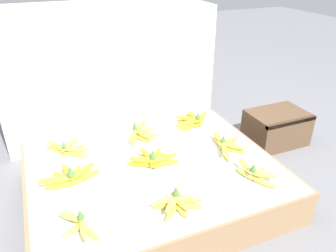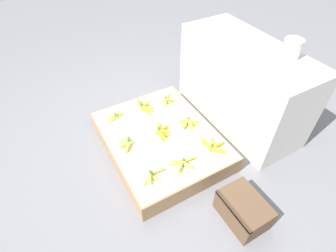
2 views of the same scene
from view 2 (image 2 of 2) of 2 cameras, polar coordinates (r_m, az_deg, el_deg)
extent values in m
plane|color=slate|center=(2.46, -1.62, -4.62)|extent=(10.00, 10.00, 0.00)
cube|color=#997551|center=(2.39, -1.66, -3.23)|extent=(1.16, 0.92, 0.18)
cube|color=silver|center=(2.33, -1.71, -1.72)|extent=(1.13, 0.90, 0.00)
cube|color=beige|center=(2.61, 15.80, 8.59)|extent=(1.32, 0.55, 0.80)
cube|color=brown|center=(2.05, 16.06, -17.09)|extent=(0.36, 0.26, 0.21)
cube|color=#402E20|center=(1.92, 13.94, -17.46)|extent=(0.36, 0.02, 0.02)
ellipsoid|color=#DBCC4C|center=(2.53, -10.53, 2.40)|extent=(0.07, 0.11, 0.02)
ellipsoid|color=#DBCC4C|center=(2.53, -11.76, 2.10)|extent=(0.12, 0.06, 0.02)
ellipsoid|color=#DBCC4C|center=(2.49, -12.08, 1.21)|extent=(0.07, 0.11, 0.02)
ellipsoid|color=#DBCC4C|center=(2.52, -10.99, 2.86)|extent=(0.10, 0.10, 0.02)
ellipsoid|color=#DBCC4C|center=(2.48, -12.43, 1.86)|extent=(0.03, 0.11, 0.02)
cone|color=#4C7533|center=(2.47, -11.48, 2.77)|extent=(0.03, 0.03, 0.04)
ellipsoid|color=#DBCC4C|center=(2.27, -8.74, -3.37)|extent=(0.13, 0.04, 0.03)
ellipsoid|color=#DBCC4C|center=(2.26, -9.65, -3.64)|extent=(0.11, 0.11, 0.03)
ellipsoid|color=#DBCC4C|center=(2.24, -9.21, -4.15)|extent=(0.04, 0.13, 0.03)
ellipsoid|color=#DBCC4C|center=(2.22, -8.78, -4.66)|extent=(0.12, 0.10, 0.03)
ellipsoid|color=#DBCC4C|center=(2.25, -8.97, -2.77)|extent=(0.13, 0.03, 0.03)
ellipsoid|color=#DBCC4C|center=(2.24, -9.29, -3.19)|extent=(0.11, 0.11, 0.03)
ellipsoid|color=#DBCC4C|center=(2.22, -9.20, -3.71)|extent=(0.05, 0.13, 0.03)
ellipsoid|color=#DBCC4C|center=(2.20, -8.80, -4.26)|extent=(0.12, 0.09, 0.03)
cone|color=#4C7533|center=(2.20, -8.69, -2.75)|extent=(0.03, 0.03, 0.04)
ellipsoid|color=#DBCC4C|center=(2.00, -4.68, -11.77)|extent=(0.08, 0.11, 0.03)
ellipsoid|color=#DBCC4C|center=(2.01, -2.62, -11.39)|extent=(0.11, 0.07, 0.03)
ellipsoid|color=#DBCC4C|center=(2.04, -2.80, -9.98)|extent=(0.05, 0.11, 0.03)
ellipsoid|color=#DBCC4C|center=(1.98, -4.09, -11.51)|extent=(0.11, 0.09, 0.03)
ellipsoid|color=#DBCC4C|center=(2.02, -2.13, -9.59)|extent=(0.03, 0.11, 0.03)
cone|color=#4C7533|center=(1.98, -3.89, -9.64)|extent=(0.03, 0.03, 0.04)
ellipsoid|color=yellow|center=(2.53, -4.74, 3.13)|extent=(0.14, 0.08, 0.03)
ellipsoid|color=yellow|center=(2.57, -4.53, 3.89)|extent=(0.08, 0.14, 0.03)
ellipsoid|color=yellow|center=(2.60, -5.07, 4.55)|extent=(0.10, 0.14, 0.03)
ellipsoid|color=yellow|center=(2.60, -6.23, 4.34)|extent=(0.14, 0.04, 0.03)
ellipsoid|color=yellow|center=(2.52, -4.69, 3.84)|extent=(0.14, 0.10, 0.03)
ellipsoid|color=yellow|center=(2.57, -4.96, 4.75)|extent=(0.05, 0.14, 0.03)
ellipsoid|color=yellow|center=(2.60, -6.32, 5.19)|extent=(0.14, 0.05, 0.03)
cone|color=#4C7533|center=(2.52, -5.97, 4.95)|extent=(0.04, 0.04, 0.05)
ellipsoid|color=gold|center=(2.28, -1.61, -2.33)|extent=(0.15, 0.05, 0.03)
ellipsoid|color=gold|center=(2.30, -0.86, -1.74)|extent=(0.13, 0.12, 0.03)
ellipsoid|color=gold|center=(2.33, -1.30, -1.03)|extent=(0.05, 0.15, 0.03)
ellipsoid|color=gold|center=(2.35, -2.00, -0.53)|extent=(0.14, 0.10, 0.03)
ellipsoid|color=gold|center=(2.26, -1.39, -1.83)|extent=(0.15, 0.03, 0.03)
ellipsoid|color=gold|center=(2.29, -1.12, -1.10)|extent=(0.12, 0.13, 0.03)
ellipsoid|color=gold|center=(2.32, -1.09, -0.43)|extent=(0.05, 0.15, 0.03)
ellipsoid|color=gold|center=(2.32, -2.06, -0.26)|extent=(0.14, 0.10, 0.03)
cone|color=#4C7533|center=(2.27, -2.09, -0.34)|extent=(0.03, 0.03, 0.04)
ellipsoid|color=gold|center=(2.09, 1.68, -8.28)|extent=(0.07, 0.14, 0.02)
ellipsoid|color=gold|center=(2.07, 2.88, -9.07)|extent=(0.12, 0.12, 0.02)
ellipsoid|color=gold|center=(2.08, 4.16, -8.65)|extent=(0.14, 0.07, 0.02)
ellipsoid|color=gold|center=(2.11, 4.29, -7.64)|extent=(0.04, 0.15, 0.02)
ellipsoid|color=gold|center=(2.08, 2.00, -7.65)|extent=(0.09, 0.14, 0.02)
ellipsoid|color=gold|center=(2.05, 2.84, -8.48)|extent=(0.11, 0.13, 0.02)
ellipsoid|color=gold|center=(2.06, 4.10, -8.29)|extent=(0.15, 0.06, 0.02)
ellipsoid|color=gold|center=(2.10, 4.71, -7.12)|extent=(0.04, 0.15, 0.02)
cone|color=#4C7533|center=(2.06, 3.25, -7.10)|extent=(0.03, 0.03, 0.04)
ellipsoid|color=gold|center=(2.62, -0.71, 4.92)|extent=(0.14, 0.12, 0.02)
ellipsoid|color=gold|center=(2.63, 0.36, 5.09)|extent=(0.16, 0.09, 0.02)
ellipsoid|color=gold|center=(2.66, 0.22, 5.61)|extent=(0.07, 0.16, 0.02)
ellipsoid|color=gold|center=(2.70, -0.04, 6.27)|extent=(0.12, 0.14, 0.02)
ellipsoid|color=gold|center=(2.60, -0.51, 5.26)|extent=(0.15, 0.09, 0.02)
ellipsoid|color=gold|center=(2.63, 0.49, 5.78)|extent=(0.12, 0.14, 0.02)
ellipsoid|color=gold|center=(2.67, -0.05, 6.50)|extent=(0.11, 0.15, 0.02)
cone|color=#4C7533|center=(2.62, -0.57, 6.42)|extent=(0.03, 0.03, 0.04)
ellipsoid|color=#DBCC4C|center=(2.42, 3.41, 0.84)|extent=(0.08, 0.13, 0.03)
ellipsoid|color=#DBCC4C|center=(2.39, 3.94, 0.28)|extent=(0.09, 0.12, 0.03)
ellipsoid|color=#DBCC4C|center=(2.37, 4.87, -0.22)|extent=(0.13, 0.06, 0.03)
ellipsoid|color=#DBCC4C|center=(2.41, 5.74, 0.56)|extent=(0.11, 0.10, 0.03)
ellipsoid|color=#DBCC4C|center=(2.40, 3.50, 1.41)|extent=(0.09, 0.12, 0.03)
ellipsoid|color=#DBCC4C|center=(2.35, 3.63, 0.38)|extent=(0.08, 0.12, 0.03)
ellipsoid|color=#DBCC4C|center=(2.37, 4.83, 0.72)|extent=(0.13, 0.05, 0.03)
ellipsoid|color=#DBCC4C|center=(2.39, 5.85, 1.10)|extent=(0.11, 0.11, 0.03)
cone|color=#4C7533|center=(2.38, 4.51, 2.02)|extent=(0.03, 0.03, 0.04)
ellipsoid|color=gold|center=(2.21, 10.58, -5.35)|extent=(0.14, 0.13, 0.03)
ellipsoid|color=gold|center=(2.24, 10.70, -4.37)|extent=(0.03, 0.17, 0.03)
ellipsoid|color=gold|center=(2.24, 9.53, -4.16)|extent=(0.14, 0.14, 0.03)
ellipsoid|color=gold|center=(2.23, 8.45, -4.39)|extent=(0.17, 0.06, 0.03)
ellipsoid|color=gold|center=(2.19, 10.62, -4.96)|extent=(0.15, 0.12, 0.03)
ellipsoid|color=gold|center=(2.21, 10.48, -4.12)|extent=(0.03, 0.17, 0.03)
ellipsoid|color=gold|center=(2.23, 9.55, -3.61)|extent=(0.14, 0.13, 0.03)
ellipsoid|color=gold|center=(2.22, 8.20, -3.48)|extent=(0.17, 0.04, 0.03)
cone|color=#4C7533|center=(2.16, 9.53, -4.03)|extent=(0.03, 0.03, 0.04)
cylinder|color=silver|center=(2.30, 25.29, 14.82)|extent=(0.14, 0.14, 0.14)
cylinder|color=#B7B2A8|center=(2.27, 25.88, 16.45)|extent=(0.15, 0.15, 0.02)
cube|color=white|center=(2.61, 9.67, 20.05)|extent=(0.30, 0.16, 0.02)
camera|label=1|loc=(2.09, -40.99, 11.76)|focal=35.00mm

